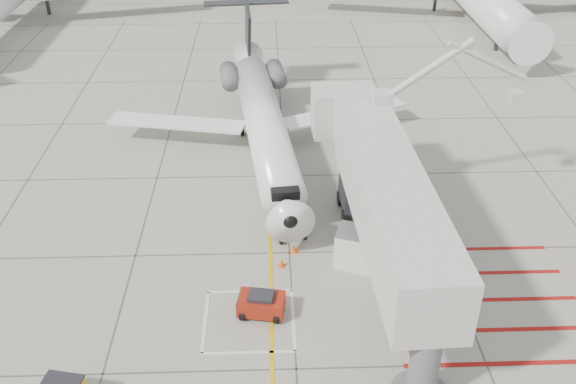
{
  "coord_description": "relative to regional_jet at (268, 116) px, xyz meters",
  "views": [
    {
      "loc": [
        -0.98,
        -22.79,
        20.27
      ],
      "look_at": [
        0.0,
        6.0,
        2.5
      ],
      "focal_mm": 40.0,
      "sensor_mm": 36.0,
      "label": 1
    }
  ],
  "objects": [
    {
      "name": "regional_jet",
      "position": [
        0.0,
        0.0,
        0.0
      ],
      "size": [
        24.23,
        29.17,
        7.07
      ],
      "primitive_type": null,
      "rotation": [
        0.0,
        0.0,
        0.11
      ],
      "color": "white",
      "rests_on": "ground_plane"
    },
    {
      "name": "pushback_tug",
      "position": [
        -0.44,
        -13.89,
        -2.93
      ],
      "size": [
        2.27,
        1.63,
        1.22
      ],
      "primitive_type": null,
      "rotation": [
        0.0,
        0.0,
        -0.16
      ],
      "color": "maroon",
      "rests_on": "ground_plane"
    },
    {
      "name": "cone_nose",
      "position": [
        0.57,
        -10.43,
        -3.3
      ],
      "size": [
        0.34,
        0.34,
        0.47
      ],
      "primitive_type": "cone",
      "color": "#FA4E0D",
      "rests_on": "ground_plane"
    },
    {
      "name": "ground_power_unit",
      "position": [
        4.62,
        -10.45,
        -2.53
      ],
      "size": [
        2.9,
        2.28,
        2.01
      ],
      "primitive_type": null,
      "rotation": [
        0.0,
        0.0,
        -0.36
      ],
      "color": "white",
      "rests_on": "ground_plane"
    },
    {
      "name": "jet_bridge",
      "position": [
        5.52,
        -12.04,
        0.52
      ],
      "size": [
        10.46,
        20.66,
        8.11
      ],
      "primitive_type": null,
      "rotation": [
        0.0,
        0.0,
        0.04
      ],
      "color": "beige",
      "rests_on": "ground_plane"
    },
    {
      "name": "baggage_cart",
      "position": [
        1.11,
        -7.95,
        -2.99
      ],
      "size": [
        1.96,
        1.52,
        1.09
      ],
      "primitive_type": null,
      "rotation": [
        0.0,
        0.0,
        0.28
      ],
      "color": "#58585D",
      "rests_on": "ground_plane"
    },
    {
      "name": "cone_side",
      "position": [
        1.24,
        -9.25,
        -3.29
      ],
      "size": [
        0.36,
        0.36,
        0.5
      ],
      "primitive_type": "cone",
      "color": "#F24E0C",
      "rests_on": "ground_plane"
    },
    {
      "name": "ground_plane",
      "position": [
        1.01,
        -13.32,
        -3.54
      ],
      "size": [
        260.0,
        260.0,
        0.0
      ],
      "primitive_type": "plane",
      "color": "#9E9988",
      "rests_on": "ground"
    }
  ]
}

